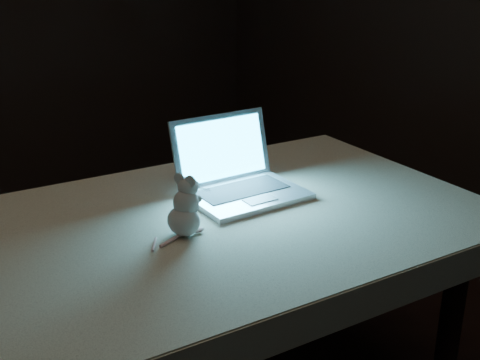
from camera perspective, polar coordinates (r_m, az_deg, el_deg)
table at (r=2.17m, az=-1.00°, el=-13.65°), size 1.69×1.21×0.84m
tablecloth at (r=1.97m, az=-2.67°, el=-4.87°), size 1.73×1.20×0.11m
laptop at (r=2.04m, az=0.70°, el=1.71°), size 0.42×0.38×0.26m
plush_mouse at (r=1.79m, az=-5.40°, el=-2.46°), size 0.14×0.14×0.19m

